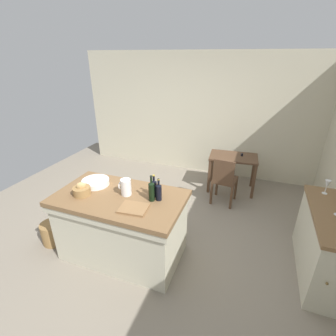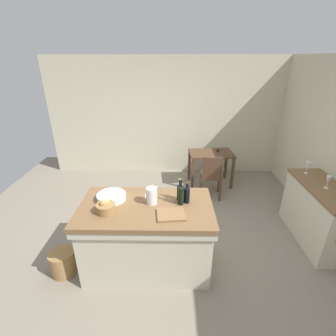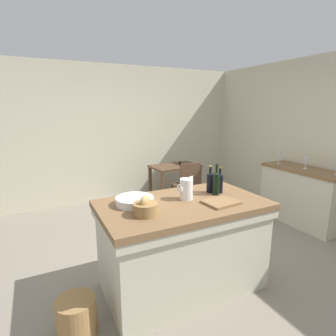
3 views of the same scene
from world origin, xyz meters
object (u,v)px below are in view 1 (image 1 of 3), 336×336
Objects in this scene: side_cabinet at (327,245)px; cutting_board at (134,208)px; wine_bottle_dark at (159,192)px; wine_bottle_green at (151,191)px; wine_glass_middle at (327,185)px; wicker_hamper at (53,233)px; pitcher at (126,187)px; wine_bottle_amber at (154,188)px; island_table at (122,223)px; wooden_chair at (224,179)px; wash_bowl at (96,182)px; bread_basket at (82,190)px; writing_desk at (233,162)px.

cutting_board is (-2.16, -0.74, 0.48)m from side_cabinet.
wine_bottle_green reaches higher than wine_bottle_dark.
wine_bottle_green is at bearing -151.90° from wine_bottle_dark.
wicker_hamper is at bearing -161.42° from wine_glass_middle.
pitcher is 0.86× the size of wine_bottle_amber.
wine_bottle_amber is at bearing 95.99° from wine_bottle_green.
wooden_chair is at bearing 58.39° from island_table.
wine_bottle_amber is at bearing -0.01° from wash_bowl.
island_table is 7.49× the size of bread_basket.
island_table is 2.04m from wooden_chair.
cutting_board is 0.36m from wine_bottle_dark.
bread_basket is at bearing 175.53° from cutting_board.
island_table is 2.52m from side_cabinet.
wine_bottle_dark is 1.51× the size of wine_glass_middle.
cutting_board is at bearing -108.35° from writing_desk.
wine_bottle_dark reaches higher than wash_bowl.
side_cabinet is 0.73m from wine_glass_middle.
wash_bowl is 1.67× the size of bread_basket.
pitcher is 0.35m from wine_bottle_amber.
wash_bowl is 0.86m from wine_bottle_amber.
island_table reaches higher than side_cabinet.
cutting_board is (-0.83, -2.51, 0.31)m from writing_desk.
wicker_hamper is at bearing -170.66° from wine_bottle_dark.
wicker_hamper is (-0.63, -0.31, -0.79)m from wash_bowl.
pitcher reaches higher than cutting_board.
bread_basket is 0.89m from wine_bottle_green.
wooden_chair is 1.62m from wine_glass_middle.
side_cabinet is 4.06× the size of wicker_hamper.
side_cabinet is 2.18m from wine_bottle_green.
bread_basket is at bearing -166.90° from side_cabinet.
wine_glass_middle is 3.77m from wicker_hamper.
wicker_hamper is at bearing -168.05° from wine_bottle_amber.
wine_glass_middle is at bearing 25.48° from wine_bottle_dark.
wash_bowl is (-0.44, 0.14, 0.46)m from island_table.
wine_bottle_dark reaches higher than writing_desk.
cutting_board is at bearing -24.28° from wash_bowl.
wine_bottle_dark is 0.89× the size of wicker_hamper.
pitcher reaches higher than wash_bowl.
wine_bottle_green is (0.35, -0.01, 0.02)m from pitcher.
wine_bottle_amber reaches higher than wine_glass_middle.
cutting_board is 1.07× the size of wine_bottle_amber.
wine_glass_middle is (2.41, 1.00, 0.53)m from island_table.
wooden_chair reaches higher than side_cabinet.
side_cabinet reaches higher than wicker_hamper.
wine_glass_middle is (2.00, 0.86, -0.01)m from wine_bottle_amber.
pitcher is at bearing 11.49° from wicker_hamper.
wine_glass_middle is at bearing 25.58° from wine_bottle_green.
wash_bowl is 0.28m from bread_basket.
bread_basket reaches higher than wash_bowl.
pitcher reaches higher than wooden_chair.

